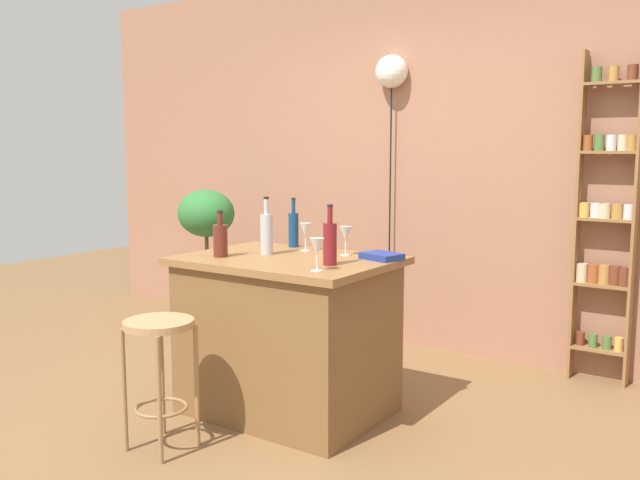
{
  "coord_description": "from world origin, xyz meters",
  "views": [
    {
      "loc": [
        2.24,
        -2.68,
        1.48
      ],
      "look_at": [
        0.05,
        0.55,
        0.96
      ],
      "focal_mm": 38.39,
      "sensor_mm": 36.0,
      "label": 1
    }
  ],
  "objects_px": {
    "bottle_sauce_amber": "(220,239)",
    "bar_stool": "(160,353)",
    "spice_shelf": "(606,219)",
    "wine_glass_left": "(305,231)",
    "bottle_vinegar": "(294,228)",
    "cookbook": "(382,256)",
    "wine_glass_center": "(346,235)",
    "bottle_spirits_clear": "(267,233)",
    "bottle_olive_oil": "(330,242)",
    "potted_plant": "(206,225)",
    "pendant_globe_light": "(392,74)",
    "wine_glass_right": "(317,247)",
    "plant_stool": "(208,307)"
  },
  "relations": [
    {
      "from": "spice_shelf",
      "to": "cookbook",
      "type": "distance_m",
      "value": 1.57
    },
    {
      "from": "spice_shelf",
      "to": "plant_stool",
      "type": "bearing_deg",
      "value": -168.21
    },
    {
      "from": "plant_stool",
      "to": "wine_glass_left",
      "type": "xyz_separation_m",
      "value": [
        1.43,
        -0.68,
        0.78
      ]
    },
    {
      "from": "bottle_spirits_clear",
      "to": "wine_glass_right",
      "type": "distance_m",
      "value": 0.6
    },
    {
      "from": "bottle_vinegar",
      "to": "cookbook",
      "type": "height_order",
      "value": "bottle_vinegar"
    },
    {
      "from": "bottle_vinegar",
      "to": "wine_glass_center",
      "type": "bearing_deg",
      "value": -13.56
    },
    {
      "from": "bottle_spirits_clear",
      "to": "wine_glass_left",
      "type": "bearing_deg",
      "value": 67.15
    },
    {
      "from": "wine_glass_left",
      "to": "wine_glass_center",
      "type": "xyz_separation_m",
      "value": [
        0.29,
        -0.02,
        0.0
      ]
    },
    {
      "from": "bottle_spirits_clear",
      "to": "bottle_sauce_amber",
      "type": "bearing_deg",
      "value": -127.67
    },
    {
      "from": "potted_plant",
      "to": "bottle_olive_oil",
      "type": "relative_size",
      "value": 2.29
    },
    {
      "from": "potted_plant",
      "to": "pendant_globe_light",
      "type": "relative_size",
      "value": 0.33
    },
    {
      "from": "bottle_sauce_amber",
      "to": "bar_stool",
      "type": "bearing_deg",
      "value": -80.75
    },
    {
      "from": "spice_shelf",
      "to": "wine_glass_right",
      "type": "relative_size",
      "value": 12.69
    },
    {
      "from": "bottle_vinegar",
      "to": "bar_stool",
      "type": "bearing_deg",
      "value": -91.04
    },
    {
      "from": "bar_stool",
      "to": "plant_stool",
      "type": "bearing_deg",
      "value": 127.03
    },
    {
      "from": "bottle_sauce_amber",
      "to": "wine_glass_left",
      "type": "bearing_deg",
      "value": 59.69
    },
    {
      "from": "spice_shelf",
      "to": "bottle_spirits_clear",
      "type": "relative_size",
      "value": 6.35
    },
    {
      "from": "cookbook",
      "to": "pendant_globe_light",
      "type": "bearing_deg",
      "value": 132.67
    },
    {
      "from": "bottle_olive_oil",
      "to": "wine_glass_center",
      "type": "xyz_separation_m",
      "value": [
        -0.1,
        0.32,
        -0.0
      ]
    },
    {
      "from": "potted_plant",
      "to": "bottle_sauce_amber",
      "type": "distance_m",
      "value": 1.62
    },
    {
      "from": "bottle_vinegar",
      "to": "wine_glass_center",
      "type": "height_order",
      "value": "bottle_vinegar"
    },
    {
      "from": "potted_plant",
      "to": "wine_glass_right",
      "type": "relative_size",
      "value": 4.37
    },
    {
      "from": "bar_stool",
      "to": "bottle_spirits_clear",
      "type": "xyz_separation_m",
      "value": [
        0.07,
        0.76,
        0.52
      ]
    },
    {
      "from": "bar_stool",
      "to": "potted_plant",
      "type": "bearing_deg",
      "value": 127.03
    },
    {
      "from": "spice_shelf",
      "to": "pendant_globe_light",
      "type": "bearing_deg",
      "value": 179.25
    },
    {
      "from": "bar_stool",
      "to": "wine_glass_left",
      "type": "height_order",
      "value": "wine_glass_left"
    },
    {
      "from": "wine_glass_left",
      "to": "pendant_globe_light",
      "type": "xyz_separation_m",
      "value": [
        -0.13,
        1.29,
        1.02
      ]
    },
    {
      "from": "bottle_sauce_amber",
      "to": "wine_glass_right",
      "type": "height_order",
      "value": "bottle_sauce_amber"
    },
    {
      "from": "bar_stool",
      "to": "bottle_olive_oil",
      "type": "bearing_deg",
      "value": 49.67
    },
    {
      "from": "spice_shelf",
      "to": "wine_glass_left",
      "type": "height_order",
      "value": "spice_shelf"
    },
    {
      "from": "potted_plant",
      "to": "wine_glass_right",
      "type": "bearing_deg",
      "value": -32.59
    },
    {
      "from": "cookbook",
      "to": "pendant_globe_light",
      "type": "distance_m",
      "value": 1.84
    },
    {
      "from": "potted_plant",
      "to": "bottle_olive_oil",
      "type": "xyz_separation_m",
      "value": [
        1.82,
        -1.01,
        0.12
      ]
    },
    {
      "from": "wine_glass_center",
      "to": "pendant_globe_light",
      "type": "relative_size",
      "value": 0.08
    },
    {
      "from": "potted_plant",
      "to": "pendant_globe_light",
      "type": "distance_m",
      "value": 1.83
    },
    {
      "from": "wine_glass_right",
      "to": "bottle_spirits_clear",
      "type": "bearing_deg",
      "value": 152.44
    },
    {
      "from": "cookbook",
      "to": "bottle_olive_oil",
      "type": "bearing_deg",
      "value": -97.38
    },
    {
      "from": "bottle_spirits_clear",
      "to": "pendant_globe_light",
      "type": "height_order",
      "value": "pendant_globe_light"
    },
    {
      "from": "potted_plant",
      "to": "wine_glass_center",
      "type": "xyz_separation_m",
      "value": [
        1.72,
        -0.69,
        0.11
      ]
    },
    {
      "from": "plant_stool",
      "to": "wine_glass_left",
      "type": "bearing_deg",
      "value": -25.26
    },
    {
      "from": "bar_stool",
      "to": "spice_shelf",
      "type": "height_order",
      "value": "spice_shelf"
    },
    {
      "from": "bottle_spirits_clear",
      "to": "wine_glass_center",
      "type": "bearing_deg",
      "value": 29.59
    },
    {
      "from": "bar_stool",
      "to": "bottle_olive_oil",
      "type": "distance_m",
      "value": 1.01
    },
    {
      "from": "bar_stool",
      "to": "bottle_olive_oil",
      "type": "xyz_separation_m",
      "value": [
        0.56,
        0.66,
        0.52
      ]
    },
    {
      "from": "wine_glass_center",
      "to": "pendant_globe_light",
      "type": "xyz_separation_m",
      "value": [
        -0.42,
        1.3,
        1.02
      ]
    },
    {
      "from": "spice_shelf",
      "to": "wine_glass_center",
      "type": "xyz_separation_m",
      "value": [
        -1.11,
        -1.28,
        -0.04
      ]
    },
    {
      "from": "wine_glass_right",
      "to": "plant_stool",
      "type": "bearing_deg",
      "value": 147.41
    },
    {
      "from": "spice_shelf",
      "to": "potted_plant",
      "type": "bearing_deg",
      "value": -168.21
    },
    {
      "from": "bottle_sauce_amber",
      "to": "cookbook",
      "type": "height_order",
      "value": "bottle_sauce_amber"
    },
    {
      "from": "wine_glass_left",
      "to": "bar_stool",
      "type": "bearing_deg",
      "value": -99.75
    }
  ]
}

